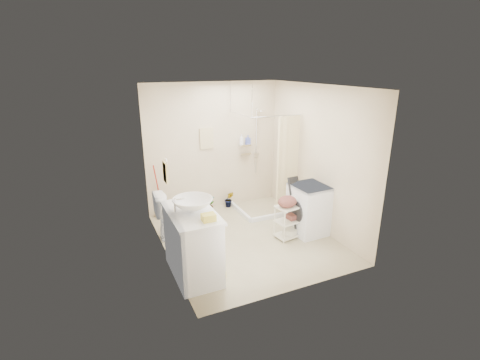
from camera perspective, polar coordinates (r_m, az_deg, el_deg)
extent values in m
plane|color=tan|center=(6.21, 1.06, -9.53)|extent=(3.20, 3.20, 0.00)
cube|color=silver|center=(5.49, 1.23, 15.18)|extent=(2.80, 3.20, 0.04)
cube|color=beige|center=(7.14, -4.36, 5.37)|extent=(2.80, 0.04, 2.60)
cube|color=beige|center=(4.40, 10.06, -3.40)|extent=(2.80, 0.04, 2.60)
cube|color=beige|center=(5.30, -12.70, 0.24)|extent=(0.04, 3.20, 2.60)
cube|color=beige|center=(6.42, 12.55, 3.45)|extent=(0.04, 3.20, 2.60)
cube|color=white|center=(5.07, -7.79, -10.24)|extent=(0.63, 1.12, 0.99)
imported|color=white|center=(4.82, -7.76, -4.07)|extent=(0.64, 0.64, 0.19)
cube|color=#E0CF47|center=(4.54, -5.19, -6.12)|extent=(0.18, 0.14, 0.10)
cube|color=#F4E445|center=(5.15, -3.59, -15.18)|extent=(0.31, 0.28, 0.14)
imported|color=silver|center=(6.22, -10.02, -5.51)|extent=(0.84, 0.51, 0.83)
imported|color=#964D38|center=(7.27, -4.95, -3.75)|extent=(0.20, 0.15, 0.34)
imported|color=brown|center=(7.43, -1.80, -3.17)|extent=(0.23, 0.21, 0.35)
cube|color=beige|center=(7.04, -5.50, 6.80)|extent=(0.28, 0.03, 0.42)
imported|color=white|center=(7.24, 0.24, 6.66)|extent=(0.09, 0.09, 0.22)
imported|color=#4655B2|center=(7.33, 1.32, 6.66)|extent=(0.09, 0.09, 0.19)
cube|color=silver|center=(6.37, 11.35, -4.69)|extent=(0.64, 0.66, 0.90)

